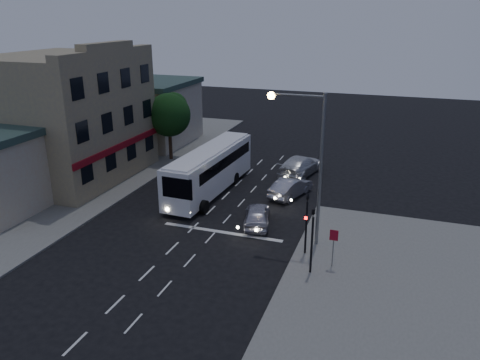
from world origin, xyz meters
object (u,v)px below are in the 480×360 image
at_px(traffic_signal_main, 307,216).
at_px(car_sedan_b, 300,165).
at_px(traffic_signal_side, 312,233).
at_px(streetlight, 310,153).
at_px(street_tree, 169,113).
at_px(regulatory_sign, 333,242).
at_px(tour_bus, 210,169).
at_px(car_sedan_a, 290,188).
at_px(car_suv, 257,215).

bearing_deg(traffic_signal_main, car_sedan_b, 103.26).
relative_size(car_sedan_b, traffic_signal_main, 1.39).
bearing_deg(car_sedan_b, traffic_signal_side, 115.61).
height_order(traffic_signal_main, streetlight, streetlight).
bearing_deg(street_tree, regulatory_sign, -41.08).
bearing_deg(traffic_signal_main, traffic_signal_side, -70.51).
distance_m(tour_bus, streetlight, 11.37).
relative_size(traffic_signal_main, regulatory_sign, 1.86).
xyz_separation_m(car_sedan_a, traffic_signal_side, (3.61, -10.65, 1.71)).
xyz_separation_m(tour_bus, car_sedan_a, (6.09, 1.09, -1.19)).
bearing_deg(car_sedan_a, tour_bus, 27.91).
distance_m(traffic_signal_side, streetlight, 4.84).
bearing_deg(tour_bus, street_tree, 138.29).
height_order(tour_bus, streetlight, streetlight).
bearing_deg(regulatory_sign, streetlight, 128.75).
bearing_deg(car_sedan_b, car_sedan_a, 105.72).
bearing_deg(tour_bus, car_sedan_b, 50.90).
bearing_deg(car_sedan_a, regulatory_sign, 133.21).
bearing_deg(regulatory_sign, street_tree, 138.92).
height_order(tour_bus, car_sedan_b, tour_bus).
relative_size(traffic_signal_main, street_tree, 0.66).
bearing_deg(street_tree, traffic_signal_side, -44.50).
xyz_separation_m(car_suv, street_tree, (-11.99, 11.22, 3.81)).
bearing_deg(streetlight, traffic_signal_side, -74.30).
bearing_deg(street_tree, car_sedan_a, -23.36).
relative_size(car_sedan_b, street_tree, 0.92).
bearing_deg(car_sedan_a, streetlight, 127.87).
height_order(car_sedan_b, streetlight, streetlight).
relative_size(tour_bus, street_tree, 1.85).
height_order(car_suv, car_sedan_a, car_sedan_a).
distance_m(tour_bus, traffic_signal_side, 13.63).
bearing_deg(streetlight, car_sedan_b, 103.60).
distance_m(traffic_signal_side, regulatory_sign, 1.61).
bearing_deg(streetlight, traffic_signal_main, -79.80).
bearing_deg(streetlight, regulatory_sign, -51.25).
xyz_separation_m(tour_bus, traffic_signal_side, (9.70, -9.56, 0.53)).
height_order(traffic_signal_side, streetlight, streetlight).
xyz_separation_m(tour_bus, regulatory_sign, (10.70, -8.60, -0.29)).
xyz_separation_m(car_suv, car_sedan_a, (0.91, 5.65, 0.02)).
distance_m(traffic_signal_side, street_tree, 23.24).
relative_size(car_suv, car_sedan_a, 0.94).
height_order(traffic_signal_main, regulatory_sign, traffic_signal_main).
distance_m(car_sedan_b, traffic_signal_side, 16.52).
xyz_separation_m(streetlight, street_tree, (-15.55, 12.82, -1.23)).
height_order(tour_bus, car_sedan_a, tour_bus).
xyz_separation_m(car_sedan_b, streetlight, (3.04, -12.56, 4.91)).
height_order(tour_bus, street_tree, street_tree).
relative_size(tour_bus, streetlight, 1.28).
relative_size(car_sedan_b, regulatory_sign, 2.58).
bearing_deg(traffic_signal_side, street_tree, 135.50).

